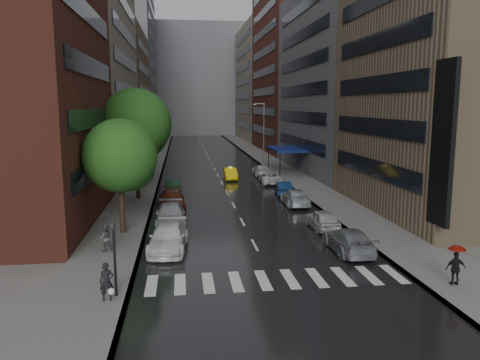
# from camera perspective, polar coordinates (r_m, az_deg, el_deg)

# --- Properties ---
(ground) EXTENTS (220.00, 220.00, 0.00)m
(ground) POSITION_cam_1_polar(r_m,az_deg,el_deg) (26.25, 3.17, -10.49)
(ground) COLOR gray
(ground) RESTS_ON ground
(road) EXTENTS (14.00, 140.00, 0.01)m
(road) POSITION_cam_1_polar(r_m,az_deg,el_deg) (74.96, -3.67, 2.40)
(road) COLOR black
(road) RESTS_ON ground
(sidewalk_left) EXTENTS (4.00, 140.00, 0.15)m
(sidewalk_left) POSITION_cam_1_polar(r_m,az_deg,el_deg) (74.96, -10.56, 2.32)
(sidewalk_left) COLOR gray
(sidewalk_left) RESTS_ON ground
(sidewalk_right) EXTENTS (4.00, 140.00, 0.15)m
(sidewalk_right) POSITION_cam_1_polar(r_m,az_deg,el_deg) (76.03, 3.12, 2.55)
(sidewalk_right) COLOR gray
(sidewalk_right) RESTS_ON ground
(crosswalk) EXTENTS (13.15, 2.80, 0.01)m
(crosswalk) POSITION_cam_1_polar(r_m,az_deg,el_deg) (24.44, 4.50, -11.99)
(crosswalk) COLOR silver
(crosswalk) RESTS_ON ground
(buildings_left) EXTENTS (8.00, 108.00, 38.00)m
(buildings_left) POSITION_cam_1_polar(r_m,az_deg,el_deg) (84.06, -14.74, 13.77)
(buildings_left) COLOR maroon
(buildings_left) RESTS_ON ground
(buildings_right) EXTENTS (8.05, 109.10, 36.00)m
(buildings_right) POSITION_cam_1_polar(r_m,az_deg,el_deg) (83.55, 6.53, 13.38)
(buildings_right) COLOR #937A5B
(buildings_right) RESTS_ON ground
(building_far) EXTENTS (40.00, 14.00, 32.00)m
(building_far) POSITION_cam_1_polar(r_m,az_deg,el_deg) (142.56, -5.46, 12.02)
(building_far) COLOR slate
(building_far) RESTS_ON ground
(tree_near) EXTENTS (4.98, 4.98, 7.94)m
(tree_near) POSITION_cam_1_polar(r_m,az_deg,el_deg) (32.35, -14.43, 2.86)
(tree_near) COLOR #382619
(tree_near) RESTS_ON ground
(tree_mid) EXTENTS (6.49, 6.49, 10.34)m
(tree_mid) POSITION_cam_1_polar(r_m,az_deg,el_deg) (44.04, -12.59, 6.69)
(tree_mid) COLOR #382619
(tree_mid) RESTS_ON ground
(tree_far) EXTENTS (5.03, 5.03, 8.01)m
(tree_far) POSITION_cam_1_polar(r_m,az_deg,el_deg) (58.57, -11.22, 5.73)
(tree_far) COLOR #382619
(tree_far) RESTS_ON ground
(taxi) EXTENTS (1.48, 4.16, 1.37)m
(taxi) POSITION_cam_1_polar(r_m,az_deg,el_deg) (55.70, -1.18, 0.77)
(taxi) COLOR yellow
(taxi) RESTS_ON ground
(parked_cars_left) EXTENTS (2.61, 23.66, 1.57)m
(parked_cars_left) POSITION_cam_1_polar(r_m,az_deg,el_deg) (36.45, -8.42, -3.70)
(parked_cars_left) COLOR white
(parked_cars_left) RESTS_ON ground
(parked_cars_right) EXTENTS (2.62, 36.00, 1.48)m
(parked_cars_right) POSITION_cam_1_polar(r_m,az_deg,el_deg) (43.74, 6.05, -1.57)
(parked_cars_right) COLOR gray
(parked_cars_right) RESTS_ON ground
(ped_bag_walker) EXTENTS (0.70, 0.50, 1.74)m
(ped_bag_walker) POSITION_cam_1_polar(r_m,az_deg,el_deg) (22.13, -15.91, -11.92)
(ped_bag_walker) COLOR black
(ped_bag_walker) RESTS_ON sidewalk_left
(ped_black_umbrella) EXTENTS (0.96, 0.98, 2.09)m
(ped_black_umbrella) POSITION_cam_1_polar(r_m,az_deg,el_deg) (29.12, -16.14, -5.99)
(ped_black_umbrella) COLOR #4D4C52
(ped_black_umbrella) RESTS_ON sidewalk_left
(ped_red_umbrella) EXTENTS (1.01, 0.82, 2.01)m
(ped_red_umbrella) POSITION_cam_1_polar(r_m,az_deg,el_deg) (25.20, 24.86, -9.00)
(ped_red_umbrella) COLOR black
(ped_red_umbrella) RESTS_ON sidewalk_right
(traffic_light) EXTENTS (0.18, 0.15, 3.45)m
(traffic_light) POSITION_cam_1_polar(r_m,az_deg,el_deg) (22.12, -15.06, -8.50)
(traffic_light) COLOR black
(traffic_light) RESTS_ON sidewalk_left
(street_lamp_left) EXTENTS (1.74, 0.22, 9.00)m
(street_lamp_left) POSITION_cam_1_polar(r_m,az_deg,el_deg) (54.55, -10.57, 4.88)
(street_lamp_left) COLOR gray
(street_lamp_left) RESTS_ON sidewalk_left
(street_lamp_right) EXTENTS (1.74, 0.22, 9.00)m
(street_lamp_right) POSITION_cam_1_polar(r_m,az_deg,el_deg) (70.49, 2.85, 5.96)
(street_lamp_right) COLOR gray
(street_lamp_right) RESTS_ON sidewalk_right
(awning) EXTENTS (4.00, 8.00, 3.12)m
(awning) POSITION_cam_1_polar(r_m,az_deg,el_deg) (61.09, 5.63, 3.79)
(awning) COLOR navy
(awning) RESTS_ON sidewalk_right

